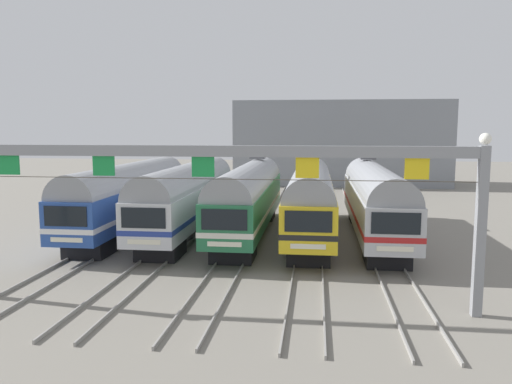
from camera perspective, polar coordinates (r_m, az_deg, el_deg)
name	(u,v)px	position (r m, az deg, el deg)	size (l,w,h in m)	color
ground_plane	(249,235)	(34.14, -0.81, -4.88)	(160.00, 160.00, 0.00)	gray
track_bed	(271,199)	(50.77, 1.74, -0.80)	(17.87, 70.00, 0.15)	gray
commuter_train_blue	(130,194)	(35.69, -13.96, -0.19)	(2.88, 18.06, 4.77)	#284C9E
commuter_train_silver	(189,195)	(34.46, -7.58, -0.29)	(2.88, 18.06, 5.05)	silver
commuter_train_green	(249,196)	(33.67, -0.82, -0.41)	(2.88, 18.06, 5.05)	#236B42
commuter_train_yellow	(311,197)	(33.38, 6.16, -0.51)	(2.88, 18.06, 5.05)	gold
commuter_train_stainless	(375,198)	(33.59, 13.16, -0.62)	(2.88, 18.06, 5.05)	#B2B5BA
catenary_gantry	(203,176)	(20.17, -5.95, 1.75)	(21.61, 0.44, 6.97)	gray
maintenance_building	(340,143)	(66.51, 9.39, 5.46)	(26.32, 10.00, 10.46)	gray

